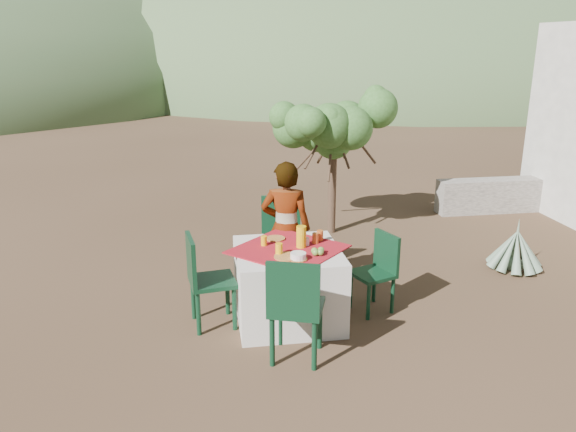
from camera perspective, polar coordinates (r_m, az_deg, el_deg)
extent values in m
plane|color=#382919|center=(5.82, 7.32, -10.61)|extent=(160.00, 160.00, 0.00)
cube|color=silver|center=(5.67, 0.01, -6.99)|extent=(1.02, 1.02, 0.75)
cube|color=maroon|center=(5.53, 0.01, -3.39)|extent=(1.30, 1.30, 0.01)
cylinder|color=black|center=(6.41, -2.62, -5.31)|extent=(0.05, 0.05, 0.49)
cylinder|color=black|center=(6.39, 0.70, -5.40)|extent=(0.05, 0.05, 0.49)
cylinder|color=black|center=(6.76, -2.29, -4.11)|extent=(0.05, 0.05, 0.49)
cylinder|color=black|center=(6.73, 0.86, -4.18)|extent=(0.05, 0.05, 0.49)
cube|color=black|center=(6.48, -0.85, -2.73)|extent=(0.55, 0.55, 0.04)
cube|color=black|center=(6.59, -0.72, 0.02)|extent=(0.46, 0.14, 0.48)
cylinder|color=black|center=(5.22, 3.24, -10.91)|extent=(0.05, 0.05, 0.49)
cylinder|color=black|center=(5.27, -0.80, -10.59)|extent=(0.05, 0.05, 0.49)
cylinder|color=black|center=(4.90, 2.70, -12.91)|extent=(0.05, 0.05, 0.49)
cylinder|color=black|center=(4.95, -1.62, -12.54)|extent=(0.05, 0.05, 0.49)
cube|color=black|center=(4.97, 0.89, -9.26)|extent=(0.58, 0.58, 0.04)
cube|color=black|center=(4.67, 0.50, -7.52)|extent=(0.44, 0.19, 0.48)
cylinder|color=black|center=(5.55, -5.46, -9.29)|extent=(0.05, 0.05, 0.46)
cylinder|color=black|center=(5.86, -6.17, -7.81)|extent=(0.05, 0.05, 0.46)
cylinder|color=black|center=(5.50, -9.09, -9.70)|extent=(0.05, 0.05, 0.46)
cylinder|color=black|center=(5.81, -9.60, -8.18)|extent=(0.05, 0.05, 0.46)
cube|color=black|center=(5.58, -7.68, -6.58)|extent=(0.49, 0.49, 0.04)
cube|color=black|center=(5.46, -9.81, -4.41)|extent=(0.10, 0.44, 0.45)
cylinder|color=black|center=(6.00, 6.38, -7.47)|extent=(0.04, 0.04, 0.41)
cylinder|color=black|center=(5.78, 8.18, -8.57)|extent=(0.04, 0.04, 0.41)
cylinder|color=black|center=(6.17, 8.74, -6.84)|extent=(0.04, 0.04, 0.41)
cylinder|color=black|center=(5.96, 10.58, -7.87)|extent=(0.04, 0.04, 0.41)
cube|color=black|center=(5.89, 8.56, -5.86)|extent=(0.49, 0.49, 0.04)
cube|color=black|center=(5.91, 9.99, -3.56)|extent=(0.17, 0.37, 0.40)
imported|color=#8C6651|center=(6.13, -0.22, -1.31)|extent=(0.63, 0.50, 1.51)
cylinder|color=#4E3727|center=(8.18, 4.51, 2.97)|extent=(0.12, 0.12, 1.38)
sphere|color=#2F5A21|center=(8.04, 4.63, 7.75)|extent=(0.59, 0.59, 0.59)
sphere|color=#2F5A21|center=(8.16, 8.41, 8.82)|extent=(0.55, 0.55, 0.55)
sphere|color=#2F5A21|center=(8.02, 1.00, 8.50)|extent=(0.51, 0.51, 0.51)
sphere|color=#2F5A21|center=(8.55, 4.45, 9.67)|extent=(0.53, 0.53, 0.53)
sphere|color=#2F5A21|center=(7.57, 5.88, 7.51)|extent=(0.47, 0.47, 0.47)
sphere|color=slate|center=(7.57, 21.95, -4.64)|extent=(0.22, 0.22, 0.22)
cone|color=slate|center=(7.47, 22.19, -2.57)|extent=(0.12, 0.12, 0.65)
cone|color=slate|center=(7.56, 23.14, -3.07)|extent=(0.40, 0.16, 0.55)
cone|color=slate|center=(7.62, 22.69, -2.86)|extent=(0.37, 0.26, 0.56)
cone|color=slate|center=(7.63, 22.03, -2.74)|extent=(0.25, 0.37, 0.56)
cone|color=slate|center=(7.60, 21.41, -2.76)|extent=(0.18, 0.39, 0.55)
cone|color=slate|center=(7.52, 21.05, -2.91)|extent=(0.33, 0.32, 0.57)
cone|color=slate|center=(7.44, 21.10, -3.14)|extent=(0.40, 0.16, 0.55)
cone|color=slate|center=(7.37, 21.55, -3.37)|extent=(0.37, 0.26, 0.56)
cone|color=slate|center=(7.36, 22.23, -3.49)|extent=(0.25, 0.37, 0.56)
cone|color=slate|center=(7.40, 22.87, -3.47)|extent=(0.18, 0.39, 0.55)
cone|color=slate|center=(7.47, 23.21, -3.30)|extent=(0.33, 0.32, 0.57)
cube|color=gray|center=(10.07, 21.89, 2.03)|extent=(2.60, 0.35, 0.55)
ellipsoid|color=#3C522E|center=(43.18, 9.51, 13.45)|extent=(48.00, 48.00, 20.00)
ellipsoid|color=slate|center=(57.04, -11.87, 14.20)|extent=(60.00, 60.00, 24.00)
ellipsoid|color=slate|center=(58.92, 21.69, 13.47)|extent=(36.00, 36.00, 14.00)
cylinder|color=brown|center=(5.78, -1.28, -2.30)|extent=(0.20, 0.20, 0.01)
cylinder|color=brown|center=(5.30, -0.11, -4.16)|extent=(0.24, 0.24, 0.01)
cylinder|color=#ECAD0E|center=(5.60, -2.46, -2.52)|extent=(0.06, 0.06, 0.10)
cylinder|color=#ECAD0E|center=(5.35, -0.92, -3.38)|extent=(0.07, 0.07, 0.11)
cylinder|color=#ECAD0E|center=(5.53, 1.36, -2.12)|extent=(0.10, 0.10, 0.22)
cylinder|color=brown|center=(5.25, 1.04, -4.39)|extent=(0.17, 0.17, 0.01)
cylinder|color=white|center=(5.24, 1.05, -4.05)|extent=(0.15, 0.15, 0.05)
cylinder|color=#BB5821|center=(5.66, 2.80, -2.26)|extent=(0.07, 0.07, 0.11)
cylinder|color=#BB5821|center=(5.74, 3.26, -1.98)|extent=(0.07, 0.07, 0.11)
cube|color=white|center=(5.59, 1.79, -2.64)|extent=(0.07, 0.05, 0.08)
sphere|color=olive|center=(5.38, 2.71, -3.56)|extent=(0.07, 0.07, 0.07)
sphere|color=olive|center=(5.40, 3.37, -3.48)|extent=(0.07, 0.07, 0.07)
sphere|color=olive|center=(5.35, 3.30, -3.70)|extent=(0.07, 0.07, 0.07)
sphere|color=olive|center=(5.34, 2.81, -3.73)|extent=(0.07, 0.07, 0.07)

